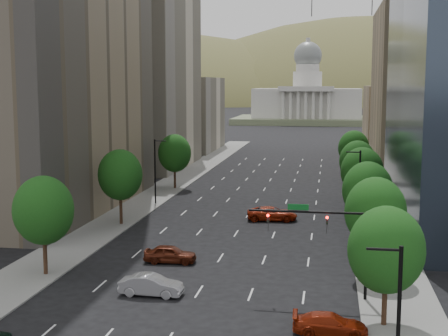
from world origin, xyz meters
The scene contains 25 objects.
sidewalk_left centered at (-15.50, 60.00, 0.07)m, with size 6.00×200.00×0.15m, color slate.
sidewalk_right centered at (15.50, 60.00, 0.07)m, with size 6.00×200.00×0.15m, color slate.
midrise_cream_left centered at (-25.00, 103.00, 17.50)m, with size 14.00×30.00×35.00m, color beige.
filler_left centered at (-25.00, 136.00, 9.00)m, with size 14.00×26.00×18.00m, color beige.
parking_tan_right centered at (25.00, 100.00, 15.00)m, with size 14.00×30.00×30.00m, color #8C7759.
filler_right centered at (25.00, 133.00, 8.00)m, with size 14.00×26.00×16.00m, color #8C7759.
tree_right_0 centered at (14.00, 25.00, 5.39)m, with size 5.20×5.20×8.39m.
tree_right_1 centered at (14.00, 36.00, 5.75)m, with size 5.20×5.20×8.75m.
tree_right_2 centered at (14.00, 48.00, 5.60)m, with size 5.20×5.20×8.61m.
tree_right_3 centered at (14.00, 60.00, 5.89)m, with size 5.20×5.20×8.89m.
tree_right_4 centered at (14.00, 74.00, 5.46)m, with size 5.20×5.20×8.46m.
tree_right_5 centered at (14.00, 90.00, 5.75)m, with size 5.20×5.20×8.75m.
tree_left_0 centered at (-14.00, 32.00, 5.75)m, with size 5.20×5.20×8.75m.
tree_left_1 centered at (-14.00, 52.00, 5.96)m, with size 5.20×5.20×8.97m.
tree_left_2 centered at (-14.00, 78.00, 5.68)m, with size 5.20×5.20×8.68m.
streetlight_rs centered at (13.44, 12.00, 4.84)m, with size 1.70×0.20×9.00m.
streetlight_rn centered at (13.44, 55.00, 4.84)m, with size 1.70×0.20×9.00m.
streetlight_ln centered at (-13.44, 65.00, 4.84)m, with size 1.70×0.20×9.00m.
traffic_signal centered at (10.53, 30.00, 5.17)m, with size 9.12×0.40×7.38m.
capitol centered at (0.00, 249.71, 8.58)m, with size 60.00×40.00×35.20m.
foothills centered at (34.67, 599.39, -37.78)m, with size 720.00×413.00×263.00m.
car_red_near centered at (10.37, 22.96, 0.72)m, with size 2.02×4.96×1.44m, color maroon.
car_maroon centered at (-4.32, 37.62, 0.83)m, with size 1.96×4.86×1.66m, color #4D1A0C.
car_silver centered at (-3.50, 28.52, 0.83)m, with size 1.75×5.01×1.65m, color #A1A1A6.
car_red_far centered at (3.32, 57.45, 0.84)m, with size 2.80×6.07×1.69m, color maroon.
Camera 1 is at (10.13, -17.56, 16.50)m, focal length 50.51 mm.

